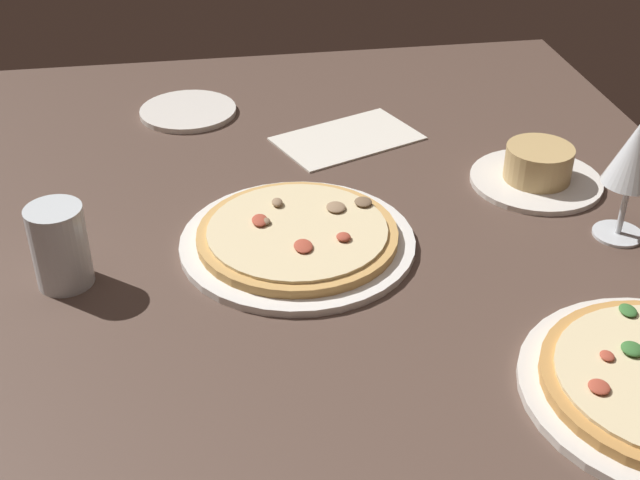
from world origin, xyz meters
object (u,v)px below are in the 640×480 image
object	(u,v)px
side_plate	(188,111)
paper_menu	(347,139)
pizza_main	(298,238)
wine_glass_far	(635,156)
water_glass	(60,249)
ramekin_on_saucer	(537,170)

from	to	relation	value
side_plate	paper_menu	xyz separation A→B (cm)	(13.79, 24.53, -0.30)
pizza_main	side_plate	world-z (taller)	pizza_main
wine_glass_far	water_glass	bearing A→B (deg)	-90.63
pizza_main	side_plate	size ratio (longest dim) A/B	1.87
wine_glass_far	paper_menu	world-z (taller)	wine_glass_far
paper_menu	side_plate	bearing A→B (deg)	-141.56
ramekin_on_saucer	water_glass	size ratio (longest dim) A/B	1.84
wine_glass_far	side_plate	size ratio (longest dim) A/B	1.03
ramekin_on_saucer	paper_menu	world-z (taller)	ramekin_on_saucer
side_plate	wine_glass_far	bearing A→B (deg)	49.04
water_glass	side_plate	size ratio (longest dim) A/B	0.64
ramekin_on_saucer	side_plate	world-z (taller)	ramekin_on_saucer
pizza_main	wine_glass_far	bearing A→B (deg)	84.20
wine_glass_far	water_glass	world-z (taller)	wine_glass_far
pizza_main	ramekin_on_saucer	size ratio (longest dim) A/B	1.60
ramekin_on_saucer	water_glass	bearing A→B (deg)	-77.57
water_glass	side_plate	world-z (taller)	water_glass
wine_glass_far	water_glass	distance (cm)	70.19
water_glass	paper_menu	size ratio (longest dim) A/B	0.47
ramekin_on_saucer	side_plate	distance (cm)	58.24
wine_glass_far	paper_menu	size ratio (longest dim) A/B	0.76
ramekin_on_saucer	wine_glass_far	bearing A→B (deg)	19.72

